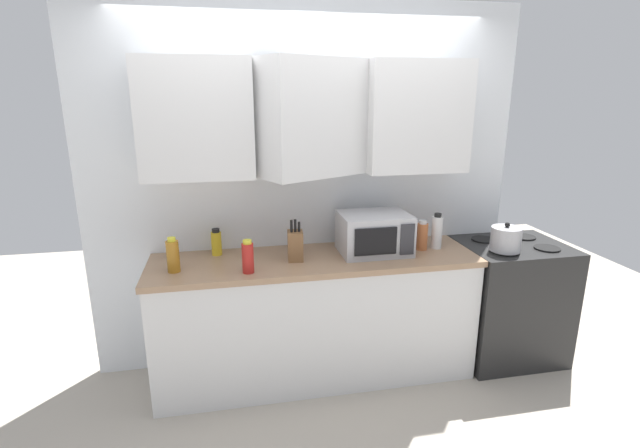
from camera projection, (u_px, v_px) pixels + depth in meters
name	position (u px, v px, depth m)	size (l,w,h in m)	color
ground_plane	(338.00, 439.00, 2.77)	(8.00, 8.00, 0.00)	#B2A899
wall_back_with_cabinets	(309.00, 155.00, 3.22)	(3.10, 0.61, 2.60)	white
counter_run	(315.00, 317.00, 3.31)	(2.23, 0.63, 0.90)	silver
stove_range	(508.00, 300.00, 3.58)	(0.76, 0.64, 0.91)	black
kettle	(506.00, 239.00, 3.27)	(0.21, 0.21, 0.21)	#B2B2B7
microwave	(374.00, 233.00, 3.25)	(0.48, 0.37, 0.28)	#B7B7BC
knife_block	(295.00, 245.00, 3.11)	(0.11, 0.13, 0.29)	brown
bottle_yellow_mustard	(216.00, 242.00, 3.22)	(0.07, 0.07, 0.19)	gold
bottle_amber_vinegar	(173.00, 256.00, 2.91)	(0.08, 0.08, 0.22)	#AD701E
bottle_red_sauce	(248.00, 257.00, 2.89)	(0.07, 0.07, 0.21)	red
bottle_spice_jar	(422.00, 236.00, 3.32)	(0.08, 0.08, 0.22)	#BC6638
bottle_white_jar	(437.00, 232.00, 3.35)	(0.08, 0.08, 0.26)	white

